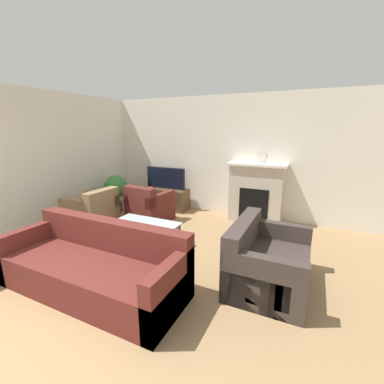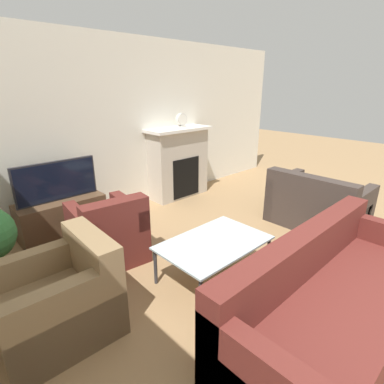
# 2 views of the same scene
# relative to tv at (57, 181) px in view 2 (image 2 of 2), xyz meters

# --- Properties ---
(wall_back) EXTENTS (7.98, 0.06, 2.70)m
(wall_back) POSITION_rel_tv_xyz_m (1.02, 0.35, 0.57)
(wall_back) COLOR silver
(wall_back) RESTS_ON ground_plane
(fireplace) EXTENTS (1.22, 0.48, 1.27)m
(fireplace) POSITION_rel_tv_xyz_m (2.20, 0.11, -0.12)
(fireplace) COLOR #BCB2A3
(fireplace) RESTS_ON ground_plane
(tv_stand) EXTENTS (1.11, 0.47, 0.52)m
(tv_stand) POSITION_rel_tv_xyz_m (0.00, 0.00, -0.52)
(tv_stand) COLOR brown
(tv_stand) RESTS_ON ground_plane
(tv) EXTENTS (1.05, 0.06, 0.53)m
(tv) POSITION_rel_tv_xyz_m (0.00, 0.00, 0.00)
(tv) COLOR #232328
(tv) RESTS_ON tv_stand
(couch_sectional) EXTENTS (2.36, 0.89, 0.82)m
(couch_sectional) POSITION_rel_tv_xyz_m (0.95, -3.27, -0.50)
(couch_sectional) COLOR #5B231E
(couch_sectional) RESTS_ON ground_plane
(couch_loveseat) EXTENTS (0.91, 1.26, 0.82)m
(couch_loveseat) POSITION_rel_tv_xyz_m (2.85, -2.24, -0.49)
(couch_loveseat) COLOR #3D332D
(couch_loveseat) RESTS_ON ground_plane
(armchair_by_window) EXTENTS (0.89, 0.79, 0.82)m
(armchair_by_window) POSITION_rel_tv_xyz_m (-0.67, -1.76, -0.49)
(armchair_by_window) COLOR #8C704C
(armchair_by_window) RESTS_ON ground_plane
(armchair_accent) EXTENTS (0.81, 0.91, 0.82)m
(armchair_accent) POSITION_rel_tv_xyz_m (0.17, -0.98, -0.48)
(armchair_accent) COLOR #5B231E
(armchair_accent) RESTS_ON ground_plane
(coffee_table) EXTENTS (1.14, 0.74, 0.42)m
(coffee_table) POSITION_rel_tv_xyz_m (0.80, -2.09, -0.39)
(coffee_table) COLOR #333338
(coffee_table) RESTS_ON ground_plane
(mantel_clock) EXTENTS (0.21, 0.07, 0.24)m
(mantel_clock) POSITION_rel_tv_xyz_m (2.29, 0.11, 0.61)
(mantel_clock) COLOR beige
(mantel_clock) RESTS_ON fireplace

